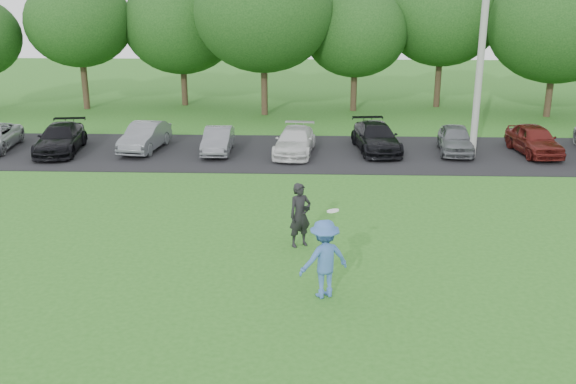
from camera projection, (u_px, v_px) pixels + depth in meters
The scene contains 7 objects.
ground at pixel (282, 290), 15.10m from camera, with size 100.00×100.00×0.00m, color #29651C.
parking_lot at pixel (297, 153), 27.46m from camera, with size 32.00×6.50×0.03m, color black.
utility_pole at pixel (483, 33), 25.16m from camera, with size 0.28×0.28×10.12m, color gray.
frisbee_player at pixel (324, 259), 14.54m from camera, with size 1.38×1.15×2.14m.
camera_bystander at pixel (300, 215), 17.41m from camera, with size 0.78×0.70×1.79m.
parked_cars at pixel (314, 139), 27.30m from camera, with size 28.82×4.94×1.24m.
tree_row at pixel (329, 23), 35.19m from camera, with size 42.39×9.85×8.64m.
Camera 1 is at (0.66, -13.65, 6.83)m, focal length 40.00 mm.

